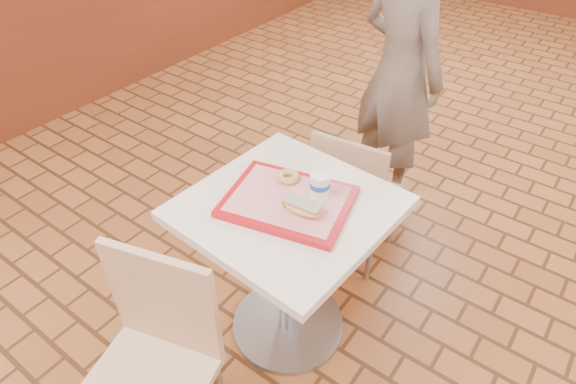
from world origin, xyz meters
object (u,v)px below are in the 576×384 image
Objects in this scene: main_table at (288,250)px; customer at (400,72)px; chair_main_back at (353,193)px; ring_donut at (288,177)px; long_john_donut at (302,207)px; chair_main_front at (154,356)px; serving_tray at (288,201)px; paper_cup at (320,185)px.

main_table is 1.31m from customer.
chair_main_back is 8.97× the size of ring_donut.
long_john_donut is (0.09, -0.03, 0.31)m from main_table.
chair_main_front is 9.76× the size of ring_donut.
main_table is at bearing 115.65° from customer.
long_john_donut is (0.10, -0.60, 0.37)m from chair_main_back.
main_table is 0.27m from serving_tray.
customer is 9.71× the size of long_john_donut.
chair_main_back is at bearing 120.12° from customer.
paper_cup reaches higher than chair_main_front.
main_table is 0.32m from long_john_donut.
main_table is 0.67m from chair_main_front.
customer reaches higher than main_table.
chair_main_front is 9.16× the size of paper_cup.
chair_main_back is at bearing 99.59° from long_john_donut.
chair_main_front reaches higher than long_john_donut.
chair_main_front is 0.82m from ring_donut.
main_table is at bearing -53.57° from ring_donut.
chair_main_back is 0.66m from serving_tray.
chair_main_front is at bearing 110.63° from customer.
ring_donut is at bearing 140.92° from long_john_donut.
ring_donut is (0.09, -1.17, 0.02)m from customer.
paper_cup is (0.16, -0.01, 0.04)m from ring_donut.
ring_donut is (0.02, 0.75, 0.33)m from chair_main_front.
chair_main_front is at bearing -103.10° from paper_cup.
ring_donut is 0.94× the size of paper_cup.
customer is at bearing -84.98° from chair_main_back.
serving_tray is 4.81× the size of paper_cup.
chair_main_back is 1.75× the size of serving_tray.
ring_donut is at bearing 72.62° from chair_main_front.
chair_main_front reaches higher than serving_tray.
main_table is 0.95× the size of chair_main_back.
main_table is at bearing 84.87° from chair_main_back.
serving_tray is at bearing 159.40° from long_john_donut.
chair_main_front is 1.90× the size of serving_tray.
main_table is at bearing 66.37° from chair_main_front.
customer is at bearing 76.06° from chair_main_front.
ring_donut is 0.20m from long_john_donut.
chair_main_back reaches higher than serving_tray.
paper_cup is (0.09, 0.09, 0.33)m from main_table.
long_john_donut is (0.24, -1.30, 0.03)m from customer.
chair_main_back is (-0.01, 0.56, -0.07)m from main_table.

